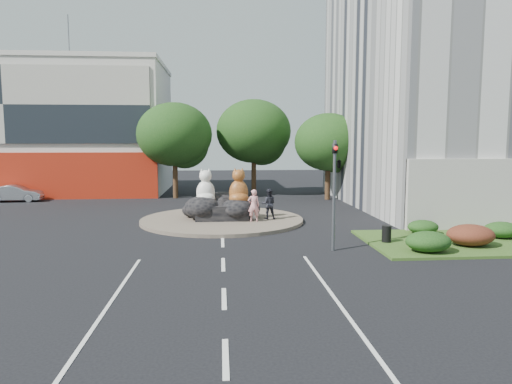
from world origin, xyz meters
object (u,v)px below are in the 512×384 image
(cat_tabby, at_px, (239,186))
(kitten_calico, at_px, (200,214))
(pedestrian_pink, at_px, (254,205))
(parked_car, at_px, (16,193))
(pedestrian_dark, at_px, (269,204))
(litter_bin, at_px, (386,234))
(cat_white, at_px, (206,186))
(kitten_white, at_px, (253,214))

(cat_tabby, height_order, kitten_calico, cat_tabby)
(pedestrian_pink, distance_m, parked_car, 22.24)
(pedestrian_dark, relative_size, litter_bin, 2.33)
(cat_white, distance_m, pedestrian_dark, 4.02)
(pedestrian_dark, relative_size, parked_car, 0.45)
(cat_white, relative_size, pedestrian_pink, 1.14)
(pedestrian_pink, height_order, litter_bin, pedestrian_pink)
(parked_car, distance_m, litter_bin, 30.38)
(pedestrian_pink, xyz_separation_m, parked_car, (-18.74, 11.96, -0.48))
(cat_white, distance_m, kitten_calico, 1.83)
(kitten_white, relative_size, pedestrian_dark, 0.40)
(pedestrian_dark, bearing_deg, kitten_white, 17.55)
(kitten_white, distance_m, pedestrian_dark, 1.15)
(pedestrian_dark, bearing_deg, pedestrian_pink, 44.85)
(kitten_calico, relative_size, litter_bin, 1.08)
(cat_white, xyz_separation_m, kitten_white, (2.87, -0.71, -1.63))
(kitten_calico, distance_m, pedestrian_dark, 4.19)
(kitten_calico, relative_size, pedestrian_pink, 0.45)
(kitten_calico, bearing_deg, cat_white, 114.20)
(cat_tabby, distance_m, kitten_calico, 2.88)
(kitten_white, height_order, litter_bin, kitten_white)
(pedestrian_dark, xyz_separation_m, parked_car, (-19.72, 11.14, -0.45))
(cat_tabby, distance_m, litter_bin, 9.72)
(kitten_calico, bearing_deg, pedestrian_pink, 34.71)
(cat_white, xyz_separation_m, parked_car, (-15.87, 10.65, -1.52))
(cat_tabby, height_order, litter_bin, cat_tabby)
(kitten_calico, height_order, pedestrian_dark, pedestrian_dark)
(pedestrian_pink, bearing_deg, pedestrian_dark, -145.84)
(pedestrian_pink, bearing_deg, cat_tabby, -56.38)
(litter_bin, bearing_deg, cat_white, 141.77)
(pedestrian_pink, relative_size, pedestrian_dark, 1.03)
(kitten_white, bearing_deg, pedestrian_dark, -38.58)
(kitten_white, height_order, parked_car, parked_car)
(kitten_calico, height_order, litter_bin, kitten_calico)
(kitten_white, relative_size, litter_bin, 0.93)
(cat_tabby, relative_size, parked_car, 0.55)
(cat_white, xyz_separation_m, pedestrian_dark, (3.85, -0.49, -1.07))
(cat_tabby, distance_m, pedestrian_dark, 2.14)
(litter_bin, bearing_deg, kitten_calico, 146.39)
(pedestrian_pink, bearing_deg, kitten_calico, -13.52)
(cat_tabby, xyz_separation_m, pedestrian_pink, (0.84, -1.02, -1.07))
(kitten_white, distance_m, parked_car, 21.91)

